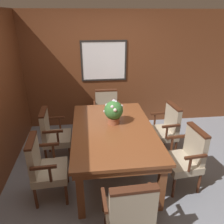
{
  "coord_description": "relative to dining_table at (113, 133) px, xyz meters",
  "views": [
    {
      "loc": [
        -0.3,
        -2.7,
        2.34
      ],
      "look_at": [
        0.06,
        0.33,
        0.98
      ],
      "focal_mm": 35.0,
      "sensor_mm": 36.0,
      "label": 1
    }
  ],
  "objects": [
    {
      "name": "chair_head_far",
      "position": [
        0.03,
        1.3,
        -0.18
      ],
      "size": [
        0.55,
        0.46,
        0.92
      ],
      "rotation": [
        0.0,
        0.0,
        -0.01
      ],
      "color": "#472314",
      "rests_on": "ground_plane"
    },
    {
      "name": "chair_left_near",
      "position": [
        -0.98,
        -0.43,
        -0.18
      ],
      "size": [
        0.48,
        0.56,
        0.92
      ],
      "rotation": [
        0.0,
        0.0,
        1.62
      ],
      "color": "#472314",
      "rests_on": "ground_plane"
    },
    {
      "name": "ground_plane",
      "position": [
        -0.06,
        -0.18,
        -0.69
      ],
      "size": [
        14.0,
        14.0,
        0.0
      ],
      "primitive_type": "plane",
      "color": "gray"
    },
    {
      "name": "chair_head_near",
      "position": [
        0.01,
        -1.3,
        -0.18
      ],
      "size": [
        0.56,
        0.47,
        0.92
      ],
      "rotation": [
        0.0,
        0.0,
        3.18
      ],
      "color": "#472314",
      "rests_on": "ground_plane"
    },
    {
      "name": "potted_plant",
      "position": [
        0.03,
        0.16,
        0.29
      ],
      "size": [
        0.31,
        0.31,
        0.38
      ],
      "color": "#9E5638",
      "rests_on": "dining_table"
    },
    {
      "name": "chair_right_near",
      "position": [
        1.0,
        -0.44,
        -0.18
      ],
      "size": [
        0.5,
        0.57,
        0.92
      ],
      "rotation": [
        0.0,
        0.0,
        -1.47
      ],
      "color": "#472314",
      "rests_on": "ground_plane"
    },
    {
      "name": "wall_back",
      "position": [
        -0.06,
        1.76,
        0.54
      ],
      "size": [
        7.2,
        0.08,
        2.45
      ],
      "color": "brown",
      "rests_on": "ground_plane"
    },
    {
      "name": "chair_left_far",
      "position": [
        -0.98,
        0.45,
        -0.18
      ],
      "size": [
        0.47,
        0.56,
        0.92
      ],
      "rotation": [
        0.0,
        0.0,
        1.6
      ],
      "color": "#472314",
      "rests_on": "ground_plane"
    },
    {
      "name": "chair_right_far",
      "position": [
        1.0,
        0.42,
        -0.18
      ],
      "size": [
        0.5,
        0.57,
        0.92
      ],
      "rotation": [
        0.0,
        0.0,
        -1.48
      ],
      "color": "#472314",
      "rests_on": "ground_plane"
    },
    {
      "name": "dining_table",
      "position": [
        0.0,
        0.0,
        0.0
      ],
      "size": [
        1.22,
        1.92,
        0.78
      ],
      "color": "brown",
      "rests_on": "ground_plane"
    }
  ]
}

